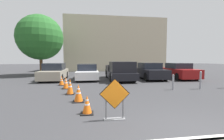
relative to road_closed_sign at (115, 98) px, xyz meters
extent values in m
plane|color=#333335|center=(1.72, 8.46, -0.66)|extent=(96.00, 96.00, 0.00)
cube|color=black|center=(0.00, 0.00, 0.13)|extent=(0.90, 0.02, 0.90)
cube|color=orange|center=(0.00, -0.02, 0.13)|extent=(0.85, 0.02, 0.85)
cube|color=slate|center=(0.00, 0.04, -0.65)|extent=(0.63, 0.20, 0.02)
cube|color=slate|center=(-0.26, 0.04, -0.27)|extent=(0.04, 0.04, 0.79)
cube|color=slate|center=(0.26, 0.04, -0.27)|extent=(0.04, 0.04, 0.79)
cube|color=black|center=(-0.82, 0.63, -0.64)|extent=(0.41, 0.41, 0.03)
cone|color=orange|center=(-0.82, 0.63, -0.34)|extent=(0.31, 0.31, 0.59)
cylinder|color=white|center=(-0.82, 0.63, -0.21)|extent=(0.10, 0.10, 0.05)
cylinder|color=white|center=(-0.82, 0.63, -0.35)|extent=(0.17, 0.17, 0.05)
cube|color=black|center=(-1.21, 2.10, -0.64)|extent=(0.49, 0.49, 0.03)
cone|color=orange|center=(-1.21, 2.10, -0.27)|extent=(0.36, 0.36, 0.72)
cylinder|color=white|center=(-1.21, 2.10, -0.11)|extent=(0.11, 0.11, 0.06)
cylinder|color=white|center=(-1.21, 2.10, -0.28)|extent=(0.20, 0.20, 0.06)
cube|color=black|center=(-1.75, 3.55, -0.64)|extent=(0.45, 0.45, 0.03)
cone|color=orange|center=(-1.75, 3.55, -0.24)|extent=(0.33, 0.33, 0.77)
cylinder|color=white|center=(-1.75, 3.55, -0.07)|extent=(0.11, 0.11, 0.07)
cylinder|color=white|center=(-1.75, 3.55, -0.26)|extent=(0.19, 0.19, 0.07)
cube|color=black|center=(-2.20, 5.09, -0.64)|extent=(0.45, 0.45, 0.03)
cone|color=orange|center=(-2.20, 5.09, -0.29)|extent=(0.33, 0.33, 0.69)
cylinder|color=white|center=(-2.20, 5.09, -0.13)|extent=(0.11, 0.11, 0.06)
cylinder|color=white|center=(-2.20, 5.09, -0.30)|extent=(0.19, 0.19, 0.06)
cube|color=black|center=(-2.71, 6.40, -0.64)|extent=(0.42, 0.42, 0.03)
cone|color=orange|center=(-2.71, 6.40, -0.31)|extent=(0.31, 0.31, 0.63)
cylinder|color=white|center=(-2.71, 6.40, -0.17)|extent=(0.10, 0.10, 0.06)
cylinder|color=white|center=(-2.71, 6.40, -0.33)|extent=(0.18, 0.18, 0.06)
cube|color=#A39984|center=(-3.85, 9.29, -0.14)|extent=(1.80, 4.21, 0.69)
cube|color=#1E232D|center=(-3.85, 9.40, 0.50)|extent=(1.58, 1.94, 0.60)
cylinder|color=black|center=(-3.02, 7.99, -0.35)|extent=(0.20, 0.62, 0.62)
cylinder|color=black|center=(-4.67, 7.99, -0.35)|extent=(0.20, 0.62, 0.62)
cylinder|color=black|center=(-3.02, 10.60, -0.35)|extent=(0.20, 0.62, 0.62)
cylinder|color=black|center=(-4.67, 10.59, -0.35)|extent=(0.20, 0.62, 0.62)
cube|color=white|center=(-1.01, 9.15, -0.16)|extent=(1.89, 4.12, 0.62)
cube|color=#1E232D|center=(-1.02, 9.25, 0.43)|extent=(1.63, 1.91, 0.57)
cylinder|color=black|center=(-0.16, 7.89, -0.33)|extent=(0.21, 0.67, 0.66)
cylinder|color=black|center=(-1.83, 7.87, -0.33)|extent=(0.21, 0.67, 0.66)
cylinder|color=black|center=(-0.20, 10.43, -0.33)|extent=(0.21, 0.67, 0.66)
cylinder|color=black|center=(-1.87, 10.40, -0.33)|extent=(0.21, 0.67, 0.66)
cube|color=black|center=(1.82, 8.78, -0.18)|extent=(2.03, 5.19, 0.55)
cube|color=black|center=(1.81, 7.62, 0.52)|extent=(1.86, 2.08, 0.85)
cube|color=black|center=(1.82, 11.02, 0.32)|extent=(1.92, 0.10, 0.45)
cube|color=black|center=(2.78, 9.82, 0.32)|extent=(0.10, 2.49, 0.45)
cube|color=black|center=(0.86, 9.82, 0.32)|extent=(0.10, 2.49, 0.45)
cylinder|color=black|center=(2.74, 7.22, -0.29)|extent=(0.24, 0.73, 0.73)
cylinder|color=black|center=(0.88, 7.23, -0.29)|extent=(0.24, 0.73, 0.73)
cylinder|color=black|center=(2.75, 10.34, -0.29)|extent=(0.24, 0.73, 0.73)
cylinder|color=black|center=(0.89, 10.34, -0.29)|extent=(0.24, 0.73, 0.73)
cube|color=black|center=(4.65, 8.75, -0.10)|extent=(1.93, 4.22, 0.74)
cube|color=#1E232D|center=(4.64, 8.85, 0.55)|extent=(1.67, 1.95, 0.55)
cylinder|color=black|center=(5.52, 7.46, -0.31)|extent=(0.21, 0.70, 0.70)
cylinder|color=black|center=(3.80, 7.44, -0.31)|extent=(0.21, 0.70, 0.70)
cylinder|color=black|center=(5.49, 10.06, -0.31)|extent=(0.21, 0.70, 0.70)
cylinder|color=black|center=(3.77, 10.03, -0.31)|extent=(0.21, 0.70, 0.70)
cube|color=maroon|center=(7.48, 8.72, -0.10)|extent=(1.98, 4.30, 0.76)
cube|color=#1E232D|center=(7.48, 8.82, 0.53)|extent=(1.71, 1.99, 0.51)
cylinder|color=black|center=(8.32, 7.38, -0.34)|extent=(0.21, 0.65, 0.64)
cylinder|color=black|center=(6.58, 7.41, -0.34)|extent=(0.21, 0.65, 0.64)
cylinder|color=black|center=(8.37, 10.02, -0.34)|extent=(0.21, 0.65, 0.64)
cylinder|color=black|center=(6.63, 10.06, -0.34)|extent=(0.21, 0.65, 0.64)
cylinder|color=gray|center=(4.08, 3.85, -0.23)|extent=(0.11, 0.11, 0.86)
sphere|color=gray|center=(4.08, 3.85, 0.20)|extent=(0.12, 0.12, 0.12)
cylinder|color=gray|center=(5.85, 3.85, -0.15)|extent=(0.11, 0.11, 1.02)
sphere|color=gray|center=(5.85, 3.85, 0.36)|extent=(0.12, 0.12, 0.12)
cube|color=beige|center=(3.31, 20.70, 3.49)|extent=(15.82, 5.00, 8.29)
cylinder|color=#513823|center=(-6.20, 13.43, 0.52)|extent=(0.32, 0.32, 2.35)
sphere|color=#235B23|center=(-6.20, 13.43, 3.54)|extent=(4.93, 4.93, 4.93)
camera|label=1|loc=(-0.68, -4.25, 1.13)|focal=24.00mm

